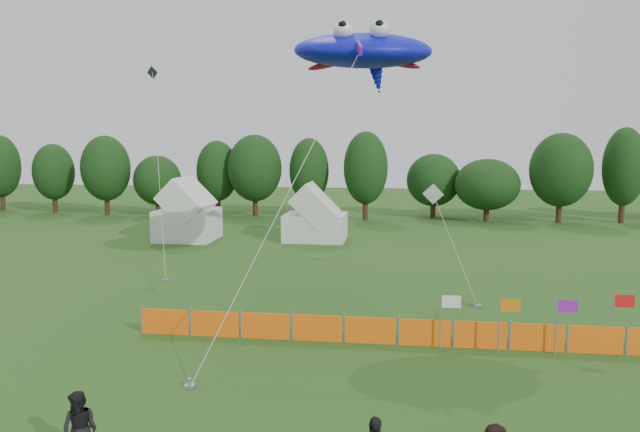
# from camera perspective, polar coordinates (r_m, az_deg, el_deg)

# --- Properties ---
(treeline) EXTENTS (104.57, 8.78, 8.36)m
(treeline) POSITION_cam_1_polar(r_m,az_deg,el_deg) (58.26, 6.80, 3.81)
(treeline) COLOR #382314
(treeline) RESTS_ON ground
(tent_left) EXTENTS (4.23, 4.23, 3.73)m
(tent_left) POSITION_cam_1_polar(r_m,az_deg,el_deg) (47.44, -12.03, 0.12)
(tent_left) COLOR silver
(tent_left) RESTS_ON ground
(tent_right) EXTENTS (4.57, 3.66, 3.23)m
(tent_right) POSITION_cam_1_polar(r_m,az_deg,el_deg) (46.14, -0.43, -0.24)
(tent_right) COLOR silver
(tent_right) RESTS_ON ground
(barrier_fence) EXTENTS (19.90, 0.06, 1.00)m
(barrier_fence) POSITION_cam_1_polar(r_m,az_deg,el_deg) (23.65, 7.08, -10.44)
(barrier_fence) COLOR #FF640E
(barrier_fence) RESTS_ON ground
(flag_row) EXTENTS (8.73, 0.78, 2.15)m
(flag_row) POSITION_cam_1_polar(r_m,az_deg,el_deg) (23.73, 21.14, -8.65)
(flag_row) COLOR gray
(flag_row) RESTS_ON ground
(spectator_b) EXTENTS (0.95, 0.77, 1.84)m
(spectator_b) POSITION_cam_1_polar(r_m,az_deg,el_deg) (16.24, -21.10, -17.84)
(spectator_b) COLOR black
(spectator_b) RESTS_ON ground
(stingray_kite) EXTENTS (8.18, 19.13, 12.58)m
(stingray_kite) POSITION_cam_1_polar(r_m,az_deg,el_deg) (29.15, 4.11, 14.68)
(stingray_kite) COLOR #1013EE
(stingray_kite) RESTS_ON ground
(small_kite_white) EXTENTS (2.63, 4.51, 5.28)m
(small_kite_white) POSITION_cam_1_polar(r_m,az_deg,el_deg) (31.52, 11.41, -0.84)
(small_kite_white) COLOR silver
(small_kite_white) RESTS_ON ground
(small_kite_dark) EXTENTS (3.88, 7.43, 12.09)m
(small_kite_dark) POSITION_cam_1_polar(r_m,az_deg,el_deg) (38.11, -14.62, 5.34)
(small_kite_dark) COLOR black
(small_kite_dark) RESTS_ON ground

